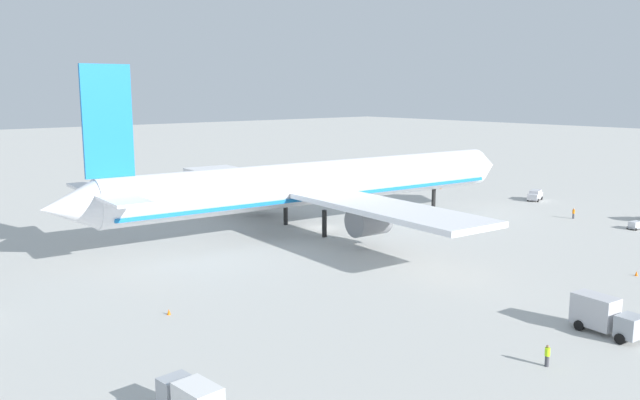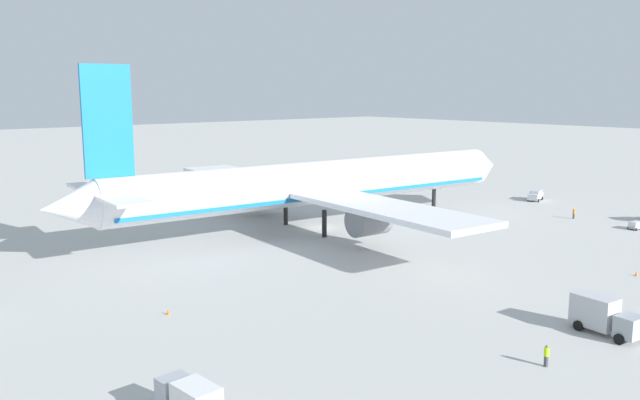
{
  "view_description": "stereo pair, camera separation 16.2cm",
  "coord_description": "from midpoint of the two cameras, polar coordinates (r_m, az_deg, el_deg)",
  "views": [
    {
      "loc": [
        -62.32,
        -73.86,
        20.8
      ],
      "look_at": [
        -2.77,
        -2.7,
        4.97
      ],
      "focal_mm": 36.24,
      "sensor_mm": 36.0,
      "label": 1
    },
    {
      "loc": [
        -62.19,
        -73.96,
        20.8
      ],
      "look_at": [
        -2.77,
        -2.7,
        4.97
      ],
      "focal_mm": 36.24,
      "sensor_mm": 36.0,
      "label": 2
    }
  ],
  "objects": [
    {
      "name": "service_truck_4",
      "position": [
        43.39,
        -11.36,
        -16.92
      ],
      "size": [
        2.64,
        4.99,
        2.76
      ],
      "color": "#999EA5",
      "rests_on": "ground"
    },
    {
      "name": "service_truck_1",
      "position": [
        61.56,
        23.78,
        -9.28
      ],
      "size": [
        2.8,
        6.08,
        3.19
      ],
      "color": "#999EA5",
      "rests_on": "ground"
    },
    {
      "name": "ground_worker_0",
      "position": [
        113.49,
        21.54,
        -1.11
      ],
      "size": [
        0.56,
        0.56,
        1.74
      ],
      "color": "#3F3F47",
      "rests_on": "ground"
    },
    {
      "name": "ground_plane",
      "position": [
        98.85,
        0.28,
        -2.47
      ],
      "size": [
        600.0,
        600.0,
        0.0
      ],
      "primitive_type": "plane",
      "color": "#B2B2AD"
    },
    {
      "name": "service_van",
      "position": [
        129.75,
        18.53,
        0.41
      ],
      "size": [
        4.96,
        3.22,
        1.97
      ],
      "color": "silver",
      "rests_on": "ground"
    },
    {
      "name": "traffic_cone_1",
      "position": [
        63.03,
        -13.18,
        -9.59
      ],
      "size": [
        0.36,
        0.36,
        0.55
      ],
      "primitive_type": "cone",
      "color": "orange",
      "rests_on": "ground"
    },
    {
      "name": "traffic_cone_0",
      "position": [
        139.88,
        10.69,
        1.08
      ],
      "size": [
        0.36,
        0.36,
        0.55
      ],
      "primitive_type": "cone",
      "color": "orange",
      "rests_on": "ground"
    },
    {
      "name": "traffic_cone_2",
      "position": [
        81.93,
        26.21,
        -5.85
      ],
      "size": [
        0.36,
        0.36,
        0.55
      ],
      "primitive_type": "cone",
      "color": "orange",
      "rests_on": "ground"
    },
    {
      "name": "baggage_cart_0",
      "position": [
        108.71,
        26.16,
        -2.0
      ],
      "size": [
        3.01,
        1.87,
        1.21
      ],
      "color": "gray",
      "rests_on": "ground"
    },
    {
      "name": "ground_worker_1",
      "position": [
        53.34,
        19.44,
        -12.83
      ],
      "size": [
        0.47,
        0.47,
        1.72
      ],
      "color": "#3F3F47",
      "rests_on": "ground"
    },
    {
      "name": "airliner",
      "position": [
        96.9,
        -0.38,
        1.42
      ],
      "size": [
        79.52,
        67.96,
        23.88
      ],
      "color": "white",
      "rests_on": "ground"
    }
  ]
}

